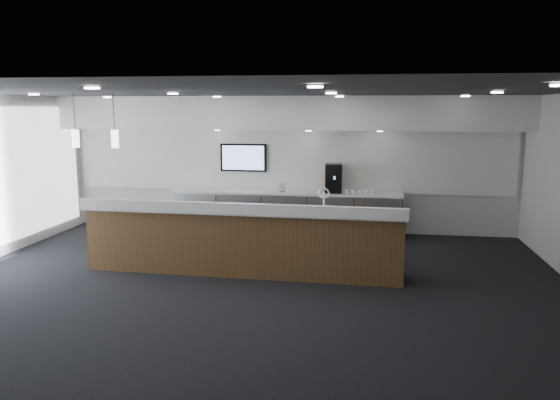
# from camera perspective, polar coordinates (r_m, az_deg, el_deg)

# --- Properties ---
(ground) EXTENTS (10.00, 10.00, 0.00)m
(ground) POSITION_cam_1_polar(r_m,az_deg,el_deg) (8.71, -2.95, -8.88)
(ground) COLOR black
(ground) RESTS_ON ground
(ceiling) EXTENTS (10.00, 8.00, 0.02)m
(ceiling) POSITION_cam_1_polar(r_m,az_deg,el_deg) (8.26, -3.13, 11.26)
(ceiling) COLOR black
(ceiling) RESTS_ON back_wall
(back_wall) EXTENTS (10.00, 0.02, 3.00)m
(back_wall) POSITION_cam_1_polar(r_m,az_deg,el_deg) (12.26, 0.84, 3.72)
(back_wall) COLOR silver
(back_wall) RESTS_ON ground
(soffit_bulkhead) EXTENTS (10.00, 0.90, 0.70)m
(soffit_bulkhead) POSITION_cam_1_polar(r_m,az_deg,el_deg) (11.75, 0.54, 9.09)
(soffit_bulkhead) COLOR white
(soffit_bulkhead) RESTS_ON back_wall
(alcove_panel) EXTENTS (9.80, 0.06, 1.40)m
(alcove_panel) POSITION_cam_1_polar(r_m,az_deg,el_deg) (12.22, 0.82, 4.18)
(alcove_panel) COLOR white
(alcove_panel) RESTS_ON back_wall
(back_credenza) EXTENTS (5.06, 0.66, 0.95)m
(back_credenza) POSITION_cam_1_polar(r_m,az_deg,el_deg) (12.06, 0.58, -1.29)
(back_credenza) COLOR #96999E
(back_credenza) RESTS_ON ground
(wall_tv) EXTENTS (1.05, 0.08, 0.62)m
(wall_tv) POSITION_cam_1_polar(r_m,az_deg,el_deg) (12.34, -3.84, 4.44)
(wall_tv) COLOR black
(wall_tv) RESTS_ON back_wall
(pendant_left) EXTENTS (0.12, 0.12, 0.30)m
(pendant_left) POSITION_cam_1_polar(r_m,az_deg,el_deg) (9.80, -16.03, 6.26)
(pendant_left) COLOR #FAEAC3
(pendant_left) RESTS_ON ceiling
(pendant_right) EXTENTS (0.12, 0.12, 0.30)m
(pendant_right) POSITION_cam_1_polar(r_m,az_deg,el_deg) (10.11, -19.65, 6.17)
(pendant_right) COLOR #FAEAC3
(pendant_right) RESTS_ON ceiling
(ceiling_can_lights) EXTENTS (7.00, 5.00, 0.02)m
(ceiling_can_lights) POSITION_cam_1_polar(r_m,az_deg,el_deg) (8.26, -3.13, 11.06)
(ceiling_can_lights) COLOR white
(ceiling_can_lights) RESTS_ON ceiling
(service_counter) EXTENTS (5.41, 1.03, 1.49)m
(service_counter) POSITION_cam_1_polar(r_m,az_deg,el_deg) (9.23, -3.91, -4.11)
(service_counter) COLOR #4A2E18
(service_counter) RESTS_ON ground
(coffee_machine) EXTENTS (0.38, 0.49, 0.62)m
(coffee_machine) POSITION_cam_1_polar(r_m,az_deg,el_deg) (11.81, 5.62, 2.28)
(coffee_machine) COLOR black
(coffee_machine) RESTS_ON back_credenza
(info_sign_left) EXTENTS (0.14, 0.05, 0.19)m
(info_sign_left) POSITION_cam_1_polar(r_m,az_deg,el_deg) (11.86, 0.24, 1.32)
(info_sign_left) COLOR silver
(info_sign_left) RESTS_ON back_credenza
(info_sign_right) EXTENTS (0.18, 0.03, 0.24)m
(info_sign_right) POSITION_cam_1_polar(r_m,az_deg,el_deg) (11.74, 5.57, 1.30)
(info_sign_right) COLOR silver
(info_sign_right) RESTS_ON back_credenza
(cup_0) EXTENTS (0.10, 0.10, 0.09)m
(cup_0) POSITION_cam_1_polar(r_m,az_deg,el_deg) (11.72, 9.73, 0.82)
(cup_0) COLOR white
(cup_0) RESTS_ON back_credenza
(cup_1) EXTENTS (0.13, 0.13, 0.09)m
(cup_1) POSITION_cam_1_polar(r_m,az_deg,el_deg) (11.72, 9.04, 0.84)
(cup_1) COLOR white
(cup_1) RESTS_ON back_credenza
(cup_2) EXTENTS (0.12, 0.12, 0.09)m
(cup_2) POSITION_cam_1_polar(r_m,az_deg,el_deg) (11.72, 8.36, 0.86)
(cup_2) COLOR white
(cup_2) RESTS_ON back_credenza
(cup_3) EXTENTS (0.12, 0.12, 0.09)m
(cup_3) POSITION_cam_1_polar(r_m,az_deg,el_deg) (11.72, 7.67, 0.88)
(cup_3) COLOR white
(cup_3) RESTS_ON back_credenza
(cup_4) EXTENTS (0.13, 0.13, 0.09)m
(cup_4) POSITION_cam_1_polar(r_m,az_deg,el_deg) (11.73, 6.99, 0.89)
(cup_4) COLOR white
(cup_4) RESTS_ON back_credenza
(cup_5) EXTENTS (0.10, 0.10, 0.09)m
(cup_5) POSITION_cam_1_polar(r_m,az_deg,el_deg) (11.73, 6.31, 0.91)
(cup_5) COLOR white
(cup_5) RESTS_ON back_credenza
(cup_6) EXTENTS (0.14, 0.14, 0.09)m
(cup_6) POSITION_cam_1_polar(r_m,az_deg,el_deg) (11.74, 5.62, 0.93)
(cup_6) COLOR white
(cup_6) RESTS_ON back_credenza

